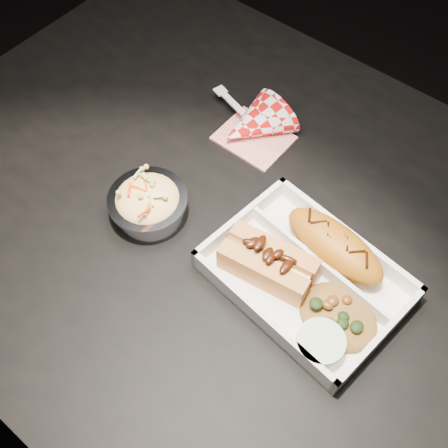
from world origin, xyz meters
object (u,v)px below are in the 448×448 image
at_px(foil_coleslaw_cup, 148,202).
at_px(napkin_fork, 253,125).
at_px(dining_table, 264,268).
at_px(hotdog, 268,262).
at_px(fried_pastry, 335,246).
at_px(food_tray, 305,279).

height_order(foil_coleslaw_cup, napkin_fork, napkin_fork).
distance_m(dining_table, hotdog, 0.14).
bearing_deg(fried_pastry, foil_coleslaw_cup, -156.88).
height_order(dining_table, napkin_fork, napkin_fork).
xyz_separation_m(dining_table, food_tray, (0.08, -0.03, 0.10)).
xyz_separation_m(foil_coleslaw_cup, napkin_fork, (0.02, 0.22, -0.01)).
relative_size(food_tray, hotdog, 2.03).
xyz_separation_m(fried_pastry, napkin_fork, (-0.23, 0.12, -0.02)).
height_order(dining_table, fried_pastry, fried_pastry).
height_order(dining_table, food_tray, food_tray).
height_order(fried_pastry, foil_coleslaw_cup, foil_coleslaw_cup).
relative_size(foil_coleslaw_cup, napkin_fork, 0.69).
bearing_deg(napkin_fork, hotdog, -32.79).
xyz_separation_m(hotdog, napkin_fork, (-0.17, 0.19, -0.02)).
xyz_separation_m(food_tray, fried_pastry, (0.01, 0.05, 0.02)).
relative_size(dining_table, fried_pastry, 7.69).
bearing_deg(fried_pastry, hotdog, -125.30).
distance_m(hotdog, napkin_fork, 0.26).
bearing_deg(dining_table, food_tray, -17.85).
height_order(food_tray, hotdog, hotdog).
height_order(fried_pastry, napkin_fork, napkin_fork).
distance_m(dining_table, napkin_fork, 0.23).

